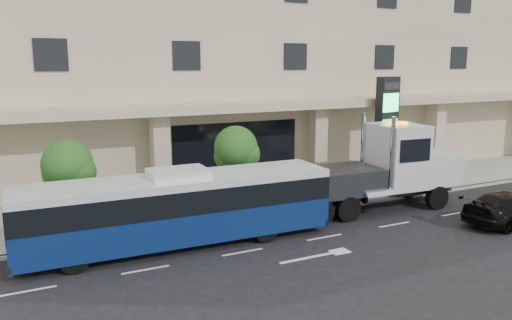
{
  "coord_description": "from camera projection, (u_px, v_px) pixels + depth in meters",
  "views": [
    {
      "loc": [
        -12.06,
        -19.01,
        7.57
      ],
      "look_at": [
        -1.66,
        2.0,
        3.03
      ],
      "focal_mm": 35.0,
      "sensor_mm": 36.0,
      "label": 1
    }
  ],
  "objects": [
    {
      "name": "curb",
      "position": [
        285.0,
        215.0,
        25.16
      ],
      "size": [
        120.0,
        0.3,
        0.15
      ],
      "primitive_type": "cube",
      "color": "gray",
      "rests_on": "ground"
    },
    {
      "name": "tow_truck",
      "position": [
        380.0,
        171.0,
        26.05
      ],
      "size": [
        11.08,
        3.34,
        5.03
      ],
      "rotation": [
        0.0,
        0.0,
        -0.07
      ],
      "color": "#2D3033",
      "rests_on": "ground"
    },
    {
      "name": "sidewalk",
      "position": [
        259.0,
        200.0,
        27.8
      ],
      "size": [
        120.0,
        6.0,
        0.15
      ],
      "primitive_type": "cube",
      "color": "gray",
      "rests_on": "ground"
    },
    {
      "name": "city_bus",
      "position": [
        179.0,
        207.0,
        20.8
      ],
      "size": [
        13.09,
        3.08,
        3.3
      ],
      "rotation": [
        0.0,
        0.0,
        -0.03
      ],
      "color": "black",
      "rests_on": "ground"
    },
    {
      "name": "convention_center",
      "position": [
        193.0,
        29.0,
        35.09
      ],
      "size": [
        60.0,
        17.6,
        20.0
      ],
      "color": "tan",
      "rests_on": "ground"
    },
    {
      "name": "tree_mid",
      "position": [
        236.0,
        151.0,
        25.1
      ],
      "size": [
        2.28,
        2.2,
        4.38
      ],
      "color": "#422B19",
      "rests_on": "sidewalk"
    },
    {
      "name": "black_sedan",
      "position": [
        512.0,
        208.0,
        23.9
      ],
      "size": [
        5.4,
        2.33,
        1.55
      ],
      "primitive_type": "imported",
      "rotation": [
        0.0,
        0.0,
        1.6
      ],
      "color": "black",
      "rests_on": "ground"
    },
    {
      "name": "tree_left",
      "position": [
        68.0,
        168.0,
        21.64
      ],
      "size": [
        2.27,
        2.2,
        4.22
      ],
      "color": "#422B19",
      "rests_on": "sidewalk"
    },
    {
      "name": "tree_right",
      "position": [
        410.0,
        140.0,
        30.15
      ],
      "size": [
        2.1,
        2.0,
        4.04
      ],
      "color": "#422B19",
      "rests_on": "sidewalk"
    },
    {
      "name": "signage_pylon",
      "position": [
        386.0,
        130.0,
        30.74
      ],
      "size": [
        1.74,
        0.95,
        6.65
      ],
      "rotation": [
        0.0,
        0.0,
        0.22
      ],
      "color": "black",
      "rests_on": "sidewalk"
    },
    {
      "name": "ground",
      "position": [
        306.0,
        228.0,
        23.42
      ],
      "size": [
        120.0,
        120.0,
        0.0
      ],
      "primitive_type": "plane",
      "color": "black",
      "rests_on": "ground"
    }
  ]
}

